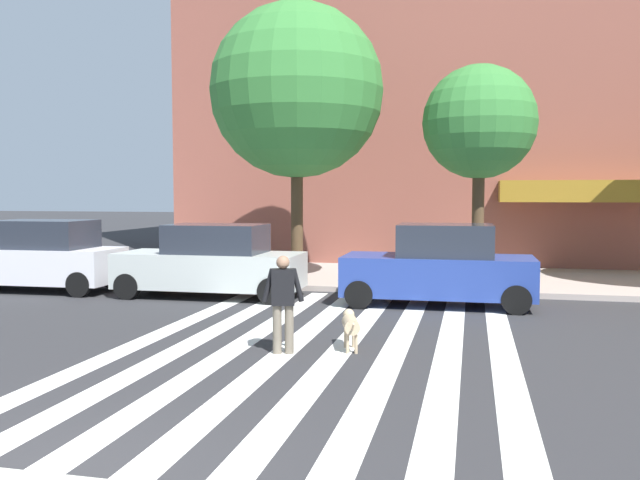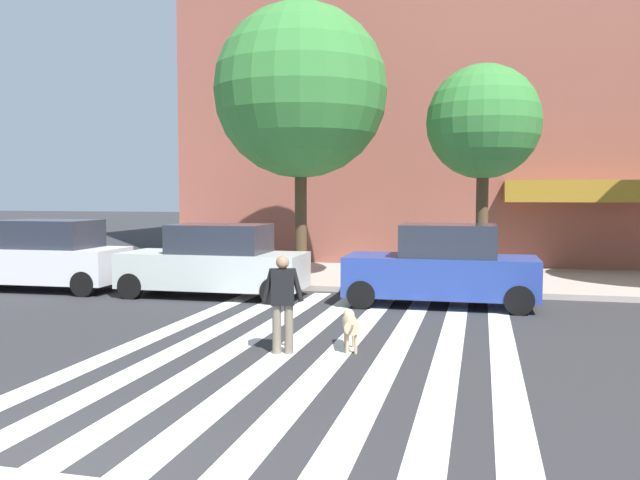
{
  "view_description": "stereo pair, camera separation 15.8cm",
  "coord_description": "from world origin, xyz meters",
  "px_view_note": "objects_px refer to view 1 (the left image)",
  "views": [
    {
      "loc": [
        3.84,
        -5.08,
        2.65
      ],
      "look_at": [
        1.3,
        5.95,
        1.87
      ],
      "focal_mm": 37.05,
      "sensor_mm": 36.0,
      "label": 1
    },
    {
      "loc": [
        4.0,
        -5.04,
        2.65
      ],
      "look_at": [
        1.3,
        5.95,
        1.87
      ],
      "focal_mm": 37.05,
      "sensor_mm": 36.0,
      "label": 2
    }
  ],
  "objects_px": {
    "parked_car_behind_first": "(212,262)",
    "pedestrian_dog_walker": "(283,299)",
    "parked_car_near_curb": "(40,257)",
    "street_tree_nearest": "(297,91)",
    "dog_on_leash": "(350,324)",
    "street_tree_middle": "(479,123)",
    "parked_car_third_in_line": "(440,267)"
  },
  "relations": [
    {
      "from": "street_tree_nearest",
      "to": "pedestrian_dog_walker",
      "type": "relative_size",
      "value": 4.86
    },
    {
      "from": "pedestrian_dog_walker",
      "to": "dog_on_leash",
      "type": "xyz_separation_m",
      "value": [
        1.04,
        0.51,
        -0.48
      ]
    },
    {
      "from": "street_tree_nearest",
      "to": "pedestrian_dog_walker",
      "type": "height_order",
      "value": "street_tree_nearest"
    },
    {
      "from": "parked_car_behind_first",
      "to": "street_tree_nearest",
      "type": "distance_m",
      "value": 5.64
    },
    {
      "from": "parked_car_behind_first",
      "to": "dog_on_leash",
      "type": "height_order",
      "value": "parked_car_behind_first"
    },
    {
      "from": "parked_car_third_in_line",
      "to": "pedestrian_dog_walker",
      "type": "height_order",
      "value": "parked_car_third_in_line"
    },
    {
      "from": "parked_car_third_in_line",
      "to": "dog_on_leash",
      "type": "relative_size",
      "value": 4.44
    },
    {
      "from": "parked_car_behind_first",
      "to": "dog_on_leash",
      "type": "xyz_separation_m",
      "value": [
        4.54,
        -4.93,
        -0.45
      ]
    },
    {
      "from": "parked_car_behind_first",
      "to": "dog_on_leash",
      "type": "distance_m",
      "value": 6.72
    },
    {
      "from": "parked_car_third_in_line",
      "to": "dog_on_leash",
      "type": "distance_m",
      "value": 5.11
    },
    {
      "from": "street_tree_nearest",
      "to": "street_tree_middle",
      "type": "distance_m",
      "value": 5.23
    },
    {
      "from": "parked_car_near_curb",
      "to": "parked_car_third_in_line",
      "type": "relative_size",
      "value": 1.0
    },
    {
      "from": "street_tree_middle",
      "to": "dog_on_leash",
      "type": "xyz_separation_m",
      "value": [
        -2.15,
        -7.69,
        -4.14
      ]
    },
    {
      "from": "parked_car_behind_first",
      "to": "street_tree_middle",
      "type": "relative_size",
      "value": 0.79
    },
    {
      "from": "parked_car_near_curb",
      "to": "dog_on_leash",
      "type": "distance_m",
      "value": 10.78
    },
    {
      "from": "parked_car_third_in_line",
      "to": "parked_car_near_curb",
      "type": "bearing_deg",
      "value": 180.0
    },
    {
      "from": "parked_car_near_curb",
      "to": "parked_car_behind_first",
      "type": "bearing_deg",
      "value": -0.01
    },
    {
      "from": "street_tree_middle",
      "to": "parked_car_third_in_line",
      "type": "bearing_deg",
      "value": -107.92
    },
    {
      "from": "parked_car_behind_first",
      "to": "pedestrian_dog_walker",
      "type": "bearing_deg",
      "value": -57.3
    },
    {
      "from": "pedestrian_dog_walker",
      "to": "street_tree_middle",
      "type": "bearing_deg",
      "value": 68.75
    },
    {
      "from": "parked_car_third_in_line",
      "to": "street_tree_middle",
      "type": "bearing_deg",
      "value": 72.08
    },
    {
      "from": "street_tree_middle",
      "to": "dog_on_leash",
      "type": "bearing_deg",
      "value": -105.6
    },
    {
      "from": "parked_car_third_in_line",
      "to": "pedestrian_dog_walker",
      "type": "distance_m",
      "value": 5.91
    },
    {
      "from": "parked_car_near_curb",
      "to": "dog_on_leash",
      "type": "height_order",
      "value": "parked_car_near_curb"
    },
    {
      "from": "parked_car_behind_first",
      "to": "dog_on_leash",
      "type": "bearing_deg",
      "value": -47.38
    },
    {
      "from": "parked_car_near_curb",
      "to": "parked_car_behind_first",
      "type": "xyz_separation_m",
      "value": [
        5.04,
        -0.0,
        -0.04
      ]
    },
    {
      "from": "parked_car_behind_first",
      "to": "parked_car_third_in_line",
      "type": "relative_size",
      "value": 1.06
    },
    {
      "from": "parked_car_third_in_line",
      "to": "pedestrian_dog_walker",
      "type": "xyz_separation_m",
      "value": [
        -2.3,
        -5.45,
        0.01
      ]
    },
    {
      "from": "street_tree_nearest",
      "to": "street_tree_middle",
      "type": "bearing_deg",
      "value": 0.87
    },
    {
      "from": "parked_car_behind_first",
      "to": "street_tree_middle",
      "type": "bearing_deg",
      "value": 22.43
    },
    {
      "from": "street_tree_middle",
      "to": "street_tree_nearest",
      "type": "bearing_deg",
      "value": -179.13
    },
    {
      "from": "dog_on_leash",
      "to": "street_tree_nearest",
      "type": "bearing_deg",
      "value": 111.35
    }
  ]
}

